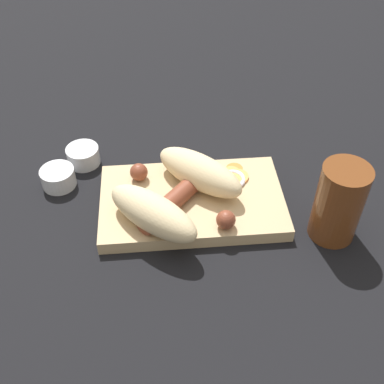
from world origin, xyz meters
TOP-DOWN VIEW (x-y plane):
  - ground_plane at (0.00, 0.00)m, footprint 3.00×3.00m
  - food_tray at (0.00, 0.00)m, footprint 0.28×0.17m
  - bread_roll at (0.02, 0.01)m, footprint 0.22×0.22m
  - sausage at (0.02, 0.01)m, footprint 0.15×0.14m
  - pickled_veggies at (-0.07, -0.04)m, footprint 0.05×0.06m
  - condiment_cup_near at (0.17, -0.12)m, footprint 0.05×0.05m
  - condiment_cup_far at (0.21, -0.07)m, footprint 0.05×0.05m
  - drink_glass at (-0.20, 0.07)m, footprint 0.07×0.07m

SIDE VIEW (x-z plane):
  - ground_plane at x=0.00m, z-range 0.00..0.00m
  - food_tray at x=0.00m, z-range 0.00..0.02m
  - condiment_cup_near at x=0.17m, z-range 0.00..0.03m
  - condiment_cup_far at x=0.21m, z-range 0.00..0.03m
  - pickled_veggies at x=-0.07m, z-range 0.02..0.03m
  - sausage at x=0.02m, z-range 0.02..0.05m
  - bread_roll at x=0.02m, z-range 0.02..0.07m
  - drink_glass at x=-0.20m, z-range 0.00..0.12m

